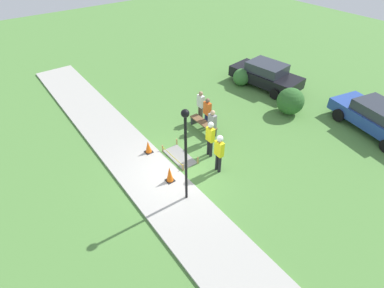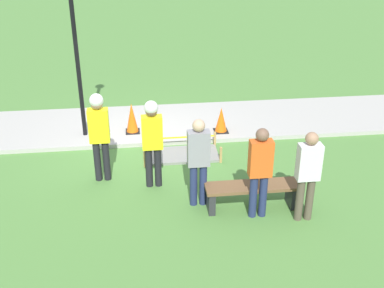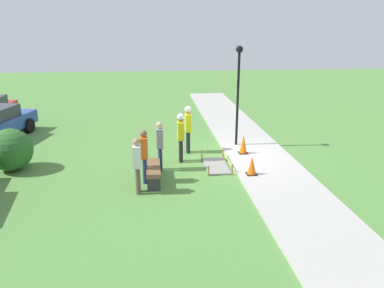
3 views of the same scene
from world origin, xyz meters
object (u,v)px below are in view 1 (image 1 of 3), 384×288
object	(u,v)px
worker_assistant	(210,136)
lamppost_near	(186,145)
traffic_cone_far_patch	(170,174)
parked_car_blue	(379,118)
traffic_cone_near_patch	(148,147)
park_bench	(203,124)
worker_supervisor	(219,150)
bystander_in_white_shirt	(212,124)
bystander_in_orange_shirt	(207,112)
parked_car_black	(266,75)
bystander_in_gray_shirt	(201,104)

from	to	relation	value
worker_assistant	lamppost_near	size ratio (longest dim) A/B	0.46
traffic_cone_far_patch	worker_assistant	bearing A→B (deg)	99.38
lamppost_near	parked_car_blue	distance (m)	10.83
traffic_cone_near_patch	park_bench	bearing A→B (deg)	90.14
park_bench	parked_car_blue	bearing A→B (deg)	53.19
worker_supervisor	parked_car_blue	bearing A→B (deg)	73.61
bystander_in_white_shirt	parked_car_blue	world-z (taller)	bystander_in_white_shirt
bystander_in_orange_shirt	parked_car_black	world-z (taller)	bystander_in_orange_shirt
worker_assistant	parked_car_blue	xyz separation A→B (m)	(3.50, 8.05, -0.33)
worker_assistant	parked_car_black	size ratio (longest dim) A/B	0.39
traffic_cone_far_patch	worker_assistant	distance (m)	2.55
traffic_cone_far_patch	lamppost_near	distance (m)	2.51
lamppost_near	bystander_in_white_shirt	bearing A→B (deg)	126.26
park_bench	traffic_cone_near_patch	bearing A→B (deg)	-89.86
worker_assistant	bystander_in_orange_shirt	bearing A→B (deg)	144.53
traffic_cone_near_patch	worker_assistant	distance (m)	2.90
traffic_cone_far_patch	parked_car_blue	xyz separation A→B (m)	(3.10, 10.49, 0.30)
worker_supervisor	park_bench	bearing A→B (deg)	153.58
parked_car_black	worker_supervisor	bearing A→B (deg)	-68.39
traffic_cone_near_patch	worker_assistant	bearing A→B (deg)	51.57
parked_car_black	parked_car_blue	bearing A→B (deg)	-1.28
traffic_cone_near_patch	park_bench	world-z (taller)	traffic_cone_near_patch
parked_car_black	traffic_cone_near_patch	bearing A→B (deg)	-88.68
traffic_cone_near_patch	bystander_in_orange_shirt	distance (m)	3.54
worker_supervisor	bystander_in_gray_shirt	size ratio (longest dim) A/B	1.09
worker_assistant	worker_supervisor	bearing A→B (deg)	-19.72
bystander_in_white_shirt	lamppost_near	size ratio (longest dim) A/B	0.44
park_bench	worker_supervisor	bearing A→B (deg)	-26.42
lamppost_near	park_bench	bearing A→B (deg)	133.90
worker_supervisor	bystander_in_orange_shirt	size ratio (longest dim) A/B	1.08
traffic_cone_far_patch	bystander_in_gray_shirt	bearing A→B (deg)	127.40
traffic_cone_near_patch	park_bench	xyz separation A→B (m)	(-0.01, 3.22, -0.06)
lamppost_near	parked_car_black	bearing A→B (deg)	116.61
traffic_cone_near_patch	lamppost_near	bearing A→B (deg)	-3.69
traffic_cone_near_patch	park_bench	size ratio (longest dim) A/B	0.36
worker_assistant	lamppost_near	bearing A→B (deg)	-57.41
bystander_in_white_shirt	parked_car_black	xyz separation A→B (m)	(-2.50, 6.48, -0.20)
park_bench	lamppost_near	distance (m)	5.32
parked_car_black	traffic_cone_far_patch	bearing A→B (deg)	-77.07
worker_assistant	bystander_in_orange_shirt	distance (m)	2.22
worker_assistant	parked_car_black	bearing A→B (deg)	114.46
bystander_in_orange_shirt	parked_car_black	xyz separation A→B (m)	(-1.49, 5.97, -0.20)
park_bench	lamppost_near	xyz separation A→B (m)	(3.31, -3.44, 2.36)
worker_supervisor	parked_car_black	bearing A→B (deg)	119.58
worker_supervisor	traffic_cone_far_patch	bearing A→B (deg)	-106.75
bystander_in_white_shirt	parked_car_black	distance (m)	6.95
bystander_in_gray_shirt	park_bench	bearing A→B (deg)	-29.11
bystander_in_white_shirt	bystander_in_orange_shirt	bearing A→B (deg)	153.09
bystander_in_orange_shirt	lamppost_near	xyz separation A→B (m)	(3.35, -3.71, 1.72)
worker_assistant	parked_car_blue	bearing A→B (deg)	66.48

